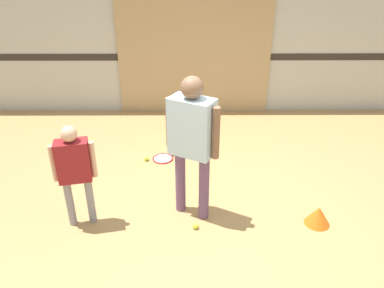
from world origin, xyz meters
The scene contains 9 objects.
ground_plane centered at (0.00, 0.00, 0.00)m, with size 16.00×16.00×0.00m, color tan.
wall_back centered at (0.00, 3.12, 1.60)m, with size 16.00×0.07×3.20m.
wall_panel centered at (-0.12, 3.06, 1.08)m, with size 2.71×0.05×2.16m.
person_instructor centered at (-0.18, -0.05, 1.02)m, with size 0.56×0.44×1.65m.
person_student_left centered at (-1.41, -0.22, 0.74)m, with size 0.45×0.25×1.20m.
racket_spare_on_floor centered at (-0.59, 1.22, 0.01)m, with size 0.51×0.42×0.03m.
tennis_ball_near_instructor centered at (-0.14, -0.33, 0.03)m, with size 0.07×0.07×0.07m, color #CCE038.
tennis_ball_by_spare_racket centered at (-0.84, 1.16, 0.03)m, with size 0.07×0.07×0.07m, color #CCE038.
training_cone centered at (1.22, -0.25, 0.11)m, with size 0.28×0.28×0.22m.
Camera 1 is at (-0.20, -3.56, 2.75)m, focal length 35.00 mm.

